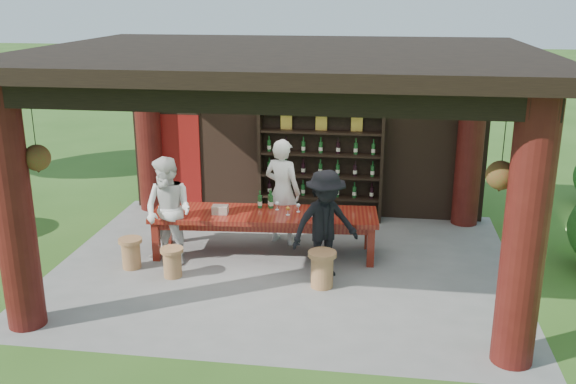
# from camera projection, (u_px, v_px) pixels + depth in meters

# --- Properties ---
(ground) EXTENTS (90.00, 90.00, 0.00)m
(ground) POSITION_uv_depth(u_px,v_px,m) (285.00, 266.00, 10.51)
(ground) COLOR #2D5119
(ground) RESTS_ON ground
(pavilion) EXTENTS (7.50, 6.00, 3.60)m
(pavilion) POSITION_uv_depth(u_px,v_px,m) (287.00, 133.00, 10.29)
(pavilion) COLOR slate
(pavilion) RESTS_ON ground
(wine_shelf) EXTENTS (2.42, 0.37, 2.13)m
(wine_shelf) POSITION_uv_depth(u_px,v_px,m) (320.00, 166.00, 12.46)
(wine_shelf) COLOR black
(wine_shelf) RESTS_ON ground
(tasting_table) EXTENTS (3.85, 1.25, 0.75)m
(tasting_table) POSITION_uv_depth(u_px,v_px,m) (264.00, 219.00, 10.81)
(tasting_table) COLOR #62130E
(tasting_table) RESTS_ON ground
(stool_near_left) EXTENTS (0.36, 0.36, 0.48)m
(stool_near_left) POSITION_uv_depth(u_px,v_px,m) (172.00, 262.00, 10.06)
(stool_near_left) COLOR #99663D
(stool_near_left) RESTS_ON ground
(stool_near_right) EXTENTS (0.43, 0.43, 0.57)m
(stool_near_right) POSITION_uv_depth(u_px,v_px,m) (322.00, 268.00, 9.69)
(stool_near_right) COLOR #99663D
(stool_near_right) RESTS_ON ground
(stool_far_left) EXTENTS (0.38, 0.38, 0.50)m
(stool_far_left) POSITION_uv_depth(u_px,v_px,m) (131.00, 252.00, 10.38)
(stool_far_left) COLOR #99663D
(stool_far_left) RESTS_ON ground
(host) EXTENTS (0.81, 0.68, 1.89)m
(host) POSITION_uv_depth(u_px,v_px,m) (282.00, 192.00, 11.27)
(host) COLOR silver
(host) RESTS_ON ground
(guest_woman) EXTENTS (1.05, 0.93, 1.79)m
(guest_woman) POSITION_uv_depth(u_px,v_px,m) (169.00, 211.00, 10.40)
(guest_woman) COLOR silver
(guest_woman) RESTS_ON ground
(guest_man) EXTENTS (1.28, 1.13, 1.72)m
(guest_man) POSITION_uv_depth(u_px,v_px,m) (325.00, 224.00, 9.92)
(guest_man) COLOR black
(guest_man) RESTS_ON ground
(table_bottles) EXTENTS (0.27, 0.16, 0.31)m
(table_bottles) POSITION_uv_depth(u_px,v_px,m) (267.00, 199.00, 10.99)
(table_bottles) COLOR #194C1E
(table_bottles) RESTS_ON tasting_table
(table_glasses) EXTENTS (0.97, 0.32, 0.15)m
(table_glasses) POSITION_uv_depth(u_px,v_px,m) (304.00, 209.00, 10.72)
(table_glasses) COLOR silver
(table_glasses) RESTS_ON tasting_table
(napkin_basket) EXTENTS (0.27, 0.20, 0.14)m
(napkin_basket) POSITION_uv_depth(u_px,v_px,m) (220.00, 210.00, 10.71)
(napkin_basket) COLOR #BF6672
(napkin_basket) RESTS_ON tasting_table
(shrubs) EXTENTS (14.50, 7.89, 1.36)m
(shrubs) POSITION_uv_depth(u_px,v_px,m) (363.00, 230.00, 10.57)
(shrubs) COLOR #194C14
(shrubs) RESTS_ON ground
(trees) EXTENTS (22.58, 8.98, 4.80)m
(trees) POSITION_uv_depth(u_px,v_px,m) (515.00, 54.00, 9.99)
(trees) COLOR #3F2819
(trees) RESTS_ON ground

